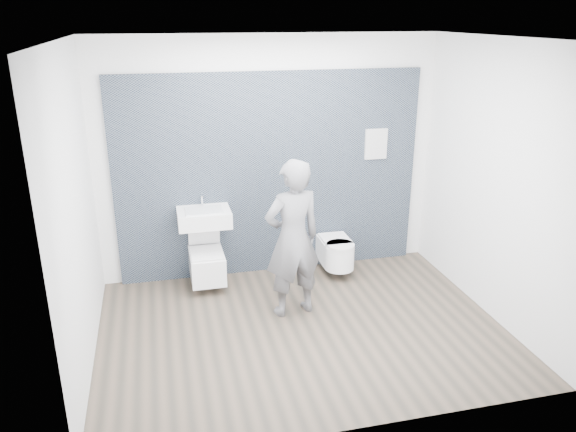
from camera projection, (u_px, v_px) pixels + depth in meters
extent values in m
plane|color=#4E4034|center=(302.00, 329.00, 5.66)|extent=(4.00, 4.00, 0.00)
plane|color=silver|center=(270.00, 158.00, 6.56)|extent=(4.00, 0.00, 4.00)
plane|color=silver|center=(360.00, 263.00, 3.82)|extent=(4.00, 0.00, 4.00)
plane|color=silver|center=(75.00, 214.00, 4.75)|extent=(0.00, 3.00, 3.00)
plane|color=silver|center=(495.00, 182.00, 5.63)|extent=(0.00, 3.00, 3.00)
plane|color=white|center=(305.00, 38.00, 4.71)|extent=(4.00, 4.00, 0.00)
cube|color=black|center=(272.00, 268.00, 7.01)|extent=(3.60, 0.06, 2.40)
cube|color=white|center=(204.00, 218.00, 6.31)|extent=(0.59, 0.44, 0.18)
cube|color=silver|center=(204.00, 211.00, 6.27)|extent=(0.41, 0.30, 0.03)
cylinder|color=silver|center=(202.00, 200.00, 6.40)|extent=(0.02, 0.02, 0.15)
cylinder|color=silver|center=(202.00, 195.00, 6.34)|extent=(0.02, 0.10, 0.02)
cylinder|color=silver|center=(203.00, 224.00, 6.55)|extent=(0.04, 0.04, 0.12)
cube|color=white|center=(207.00, 266.00, 6.46)|extent=(0.38, 0.56, 0.32)
cylinder|color=silver|center=(207.00, 255.00, 6.37)|extent=(0.27, 0.27, 0.03)
cube|color=white|center=(207.00, 253.00, 6.36)|extent=(0.36, 0.44, 0.02)
cube|color=white|center=(204.00, 230.00, 6.48)|extent=(0.36, 0.13, 0.39)
cube|color=silver|center=(205.00, 266.00, 6.72)|extent=(0.10, 0.06, 0.08)
cube|color=white|center=(334.00, 250.00, 6.86)|extent=(0.35, 0.41, 0.29)
cylinder|color=white|center=(339.00, 257.00, 6.68)|extent=(0.35, 0.35, 0.29)
cube|color=white|center=(335.00, 239.00, 6.78)|extent=(0.33, 0.39, 0.03)
cylinder|color=white|center=(340.00, 245.00, 6.60)|extent=(0.33, 0.33, 0.03)
cube|color=silver|center=(330.00, 253.00, 7.06)|extent=(0.10, 0.06, 0.08)
cube|color=white|center=(370.00, 260.00, 7.25)|extent=(0.28, 0.03, 0.37)
imported|color=slate|center=(293.00, 239.00, 5.70)|extent=(0.68, 0.52, 1.68)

